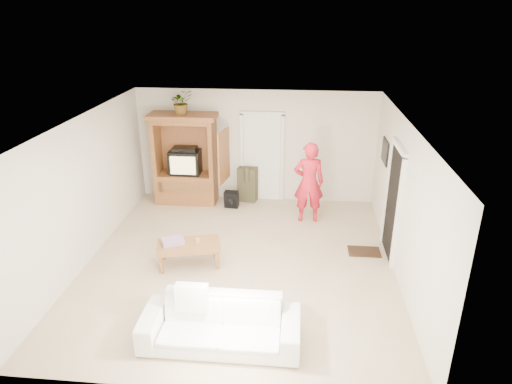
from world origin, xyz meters
TOP-DOWN VIEW (x-y plane):
  - floor at (0.00, 0.00)m, footprint 6.00×6.00m
  - ceiling at (0.00, 0.00)m, footprint 6.00×6.00m
  - wall_back at (0.00, 3.00)m, footprint 5.50×0.00m
  - wall_front at (0.00, -3.00)m, footprint 5.50×0.00m
  - wall_left at (-2.75, 0.00)m, footprint 0.00×6.00m
  - wall_right at (2.75, 0.00)m, footprint 0.00×6.00m
  - armoire at (-1.58, 2.66)m, footprint 1.82×1.14m
  - door_back at (0.15, 2.97)m, footprint 0.85×0.05m
  - doorway_right at (2.73, 0.60)m, footprint 0.05×0.90m
  - framed_picture at (2.73, 1.90)m, footprint 0.03×0.60m
  - doormat at (2.30, 0.60)m, footprint 0.60×0.40m
  - plant at (-1.60, 2.63)m, footprint 0.63×0.61m
  - man at (1.23, 1.88)m, footprint 0.67×0.47m
  - sofa at (0.01, -2.13)m, footprint 2.17×0.85m
  - coffee_table at (-0.89, -0.14)m, footprint 1.22×0.86m
  - towel at (-1.17, -0.14)m, footprint 0.46×0.42m
  - candle at (-0.74, -0.09)m, footprint 0.08×0.08m
  - backpack_black at (-0.50, 2.38)m, footprint 0.33×0.21m
  - backpack_olive at (-0.18, 2.85)m, footprint 0.48×0.39m

SIDE VIEW (x-z plane):
  - floor at x=0.00m, z-range 0.00..0.00m
  - doormat at x=2.30m, z-range 0.00..0.02m
  - backpack_black at x=-0.50m, z-range 0.00..0.39m
  - sofa at x=0.01m, z-range 0.00..0.63m
  - coffee_table at x=-0.89m, z-range 0.15..0.57m
  - backpack_olive at x=-0.18m, z-range 0.00..0.82m
  - towel at x=-1.17m, z-range 0.41..0.49m
  - candle at x=-0.74m, z-range 0.41..0.51m
  - man at x=1.23m, z-range 0.00..1.75m
  - armoire at x=-1.58m, z-range -0.14..1.96m
  - door_back at x=0.15m, z-range 0.00..2.04m
  - doorway_right at x=2.73m, z-range 0.00..2.04m
  - wall_back at x=0.00m, z-range -1.45..4.05m
  - wall_front at x=0.00m, z-range -1.45..4.05m
  - wall_left at x=-2.75m, z-range -1.70..4.30m
  - wall_right at x=2.75m, z-range -1.70..4.30m
  - framed_picture at x=2.73m, z-range 1.36..1.84m
  - plant at x=-1.60m, z-range 2.10..2.63m
  - ceiling at x=0.00m, z-range 2.60..2.60m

